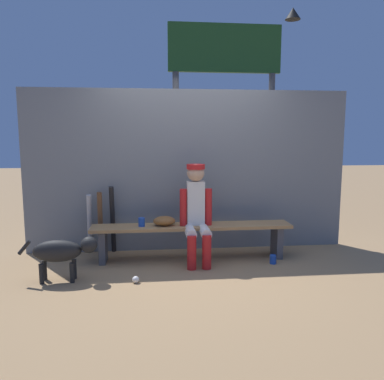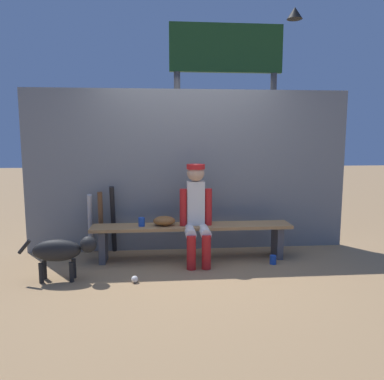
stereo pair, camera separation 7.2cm
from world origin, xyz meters
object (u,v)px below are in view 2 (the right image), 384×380
object	(u,v)px
player_seated	(197,210)
baseball	(135,279)
cup_on_bench	(142,222)
dugout_bench	(192,232)
bat_aluminum_black	(113,219)
bat_aluminum_silver	(90,223)
baseball_glove	(164,221)
scoreboard	(230,80)
bat_wood_dark	(101,223)
cup_on_ground	(273,260)
dog	(62,251)

from	to	relation	value
player_seated	baseball	xyz separation A→B (m)	(-0.74, -0.64, -0.63)
baseball	cup_on_bench	world-z (taller)	cup_on_bench
dugout_bench	bat_aluminum_black	bearing A→B (deg)	160.85
bat_aluminum_silver	bat_aluminum_black	bearing A→B (deg)	-3.91
baseball_glove	bat_aluminum_silver	xyz separation A→B (m)	(-0.99, 0.38, -0.10)
cup_on_bench	scoreboard	world-z (taller)	scoreboard
player_seated	bat_wood_dark	distance (m)	1.32
baseball	scoreboard	xyz separation A→B (m)	(1.41, 2.12, 2.42)
cup_on_ground	scoreboard	xyz separation A→B (m)	(-0.26, 1.66, 2.40)
baseball_glove	dog	xyz separation A→B (m)	(-1.12, -0.60, -0.18)
baseball	dog	size ratio (longest dim) A/B	0.09
bat_aluminum_silver	cup_on_bench	bearing A→B (deg)	-29.44
player_seated	scoreboard	bearing A→B (deg)	65.46
cup_on_ground	scoreboard	size ratio (longest dim) A/B	0.03
bat_wood_dark	baseball	xyz separation A→B (m)	(0.50, -1.03, -0.39)
player_seated	bat_aluminum_silver	distance (m)	1.49
bat_aluminum_black	cup_on_ground	bearing A→B (deg)	-17.68
player_seated	scoreboard	distance (m)	2.43
cup_on_ground	cup_on_bench	bearing A→B (deg)	170.66
scoreboard	cup_on_bench	bearing A→B (deg)	-134.30
bat_wood_dark	cup_on_ground	xyz separation A→B (m)	(2.17, -0.57, -0.37)
bat_aluminum_silver	cup_on_bench	xyz separation A→B (m)	(0.71, -0.40, 0.10)
bat_wood_dark	bat_aluminum_silver	size ratio (longest dim) A/B	1.04
cup_on_bench	dog	bearing A→B (deg)	-145.12
baseball	cup_on_ground	size ratio (longest dim) A/B	0.67
cup_on_ground	bat_aluminum_black	bearing A→B (deg)	162.32
bat_aluminum_black	cup_on_ground	xyz separation A→B (m)	(2.02, -0.64, -0.41)
bat_wood_dark	dog	xyz separation A→B (m)	(-0.29, -0.89, -0.09)
player_seated	bat_aluminum_silver	world-z (taller)	player_seated
bat_aluminum_black	cup_on_ground	distance (m)	2.16
dugout_bench	baseball	bearing A→B (deg)	-132.86
bat_wood_dark	cup_on_bench	distance (m)	0.64
baseball_glove	cup_on_ground	bearing A→B (deg)	-12.00
scoreboard	bat_aluminum_black	bearing A→B (deg)	-149.93
bat_aluminum_silver	cup_on_ground	world-z (taller)	bat_aluminum_silver
bat_aluminum_black	dog	world-z (taller)	bat_aluminum_black
bat_wood_dark	baseball	distance (m)	1.21
bat_aluminum_silver	scoreboard	size ratio (longest dim) A/B	0.23
bat_aluminum_silver	baseball	world-z (taller)	bat_aluminum_silver
player_seated	baseball_glove	xyz separation A→B (m)	(-0.40, 0.11, -0.15)
cup_on_bench	baseball_glove	bearing A→B (deg)	3.58
bat_wood_dark	baseball	bearing A→B (deg)	-64.26
player_seated	cup_on_ground	world-z (taller)	player_seated
baseball_glove	dog	bearing A→B (deg)	-151.76
cup_on_ground	bat_aluminum_silver	bearing A→B (deg)	164.06
bat_wood_dark	scoreboard	xyz separation A→B (m)	(1.91, 1.09, 2.03)
baseball_glove	bat_aluminum_silver	world-z (taller)	bat_aluminum_silver
dugout_bench	scoreboard	world-z (taller)	scoreboard
baseball	scoreboard	size ratio (longest dim) A/B	0.02
cup_on_bench	scoreboard	distance (m)	2.76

